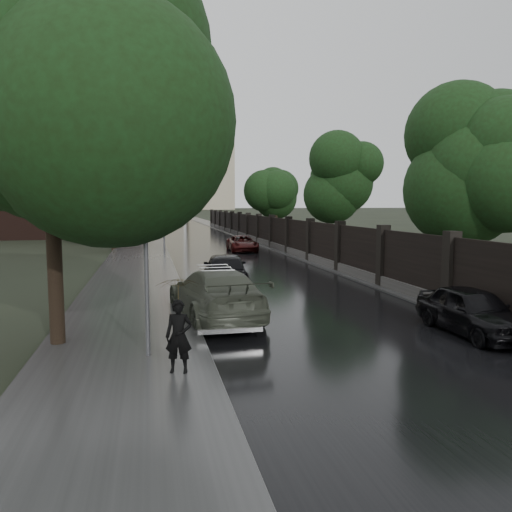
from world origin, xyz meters
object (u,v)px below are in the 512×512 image
object	(u,v)px
car_right_far	(242,243)
pedestrian_umbrella	(178,297)
volga_sedan	(215,294)
hatchback_left	(225,270)
lamp_post	(146,246)
traffic_light	(164,221)
tree_right_b	(342,184)
car_right_near	(473,311)
tree_right_c	(276,191)
tree_left_near	(47,84)
tree_left_far	(112,182)
tree_right_a	(475,170)

from	to	relation	value
car_right_far	pedestrian_umbrella	bearing A→B (deg)	-102.01
volga_sedan	hatchback_left	distance (m)	5.80
lamp_post	traffic_light	size ratio (longest dim) A/B	1.28
tree_right_b	car_right_near	size ratio (longest dim) A/B	1.79
traffic_light	car_right_near	size ratio (longest dim) A/B	1.02
tree_right_b	pedestrian_umbrella	bearing A→B (deg)	-119.35
tree_right_c	car_right_far	bearing A→B (deg)	-114.82
tree_right_b	car_right_far	bearing A→B (deg)	138.36
tree_left_near	tree_right_c	bearing A→B (deg)	67.80
tree_left_near	car_right_far	distance (m)	26.58
tree_left_near	car_right_near	bearing A→B (deg)	-4.92
tree_left_far	tree_right_b	world-z (taller)	tree_left_far
tree_right_b	volga_sedan	bearing A→B (deg)	-123.27
pedestrian_umbrella	hatchback_left	bearing A→B (deg)	89.69
tree_left_far	volga_sedan	distance (m)	25.34
tree_right_b	traffic_light	world-z (taller)	tree_right_b
tree_left_far	volga_sedan	size ratio (longest dim) A/B	1.37
tree_left_far	tree_right_c	size ratio (longest dim) A/B	1.05
tree_right_a	car_right_near	distance (m)	8.41
lamp_post	volga_sedan	bearing A→B (deg)	62.57
tree_right_b	tree_right_c	bearing A→B (deg)	90.00
tree_left_near	volga_sedan	xyz separation A→B (m)	(4.28, 2.50, -5.63)
traffic_light	pedestrian_umbrella	size ratio (longest dim) A/B	1.69
tree_left_far	car_right_near	size ratio (longest dim) A/B	1.89
tree_left_far	traffic_light	world-z (taller)	tree_left_far
tree_left_near	pedestrian_umbrella	bearing A→B (deg)	-45.03
volga_sedan	tree_left_near	bearing A→B (deg)	22.98
tree_left_far	pedestrian_umbrella	distance (m)	30.21
tree_left_near	lamp_post	bearing A→B (deg)	-34.29
tree_left_far	pedestrian_umbrella	size ratio (longest dim) A/B	3.12
tree_left_near	hatchback_left	world-z (taller)	tree_left_near
lamp_post	volga_sedan	size ratio (longest dim) A/B	0.94
tree_left_near	hatchback_left	distance (m)	11.34
tree_left_far	hatchback_left	bearing A→B (deg)	-72.71
tree_right_b	car_right_far	distance (m)	9.01
lamp_post	hatchback_left	xyz separation A→B (m)	(3.26, 9.68, -1.89)
traffic_light	car_right_near	world-z (taller)	traffic_light
tree_left_near	tree_right_a	xyz separation A→B (m)	(15.10, 5.00, -1.47)
tree_right_a	traffic_light	xyz separation A→B (m)	(-11.80, 16.99, -2.55)
lamp_post	car_right_near	bearing A→B (deg)	3.63
traffic_light	volga_sedan	xyz separation A→B (m)	(0.98, -19.49, -1.61)
tree_right_a	lamp_post	distance (m)	14.62
tree_right_a	car_right_far	xyz separation A→B (m)	(-5.90, 19.25, -4.35)
tree_right_a	hatchback_left	distance (m)	10.97
traffic_light	pedestrian_umbrella	xyz separation A→B (m)	(-0.47, -24.82, -0.66)
tree_left_far	pedestrian_umbrella	world-z (taller)	tree_left_far
tree_right_a	traffic_light	world-z (taller)	tree_right_a
car_right_near	car_right_far	xyz separation A→B (m)	(-1.76, 25.19, -0.06)
pedestrian_umbrella	tree_right_b	bearing A→B (deg)	73.80
traffic_light	tree_right_c	bearing A→B (deg)	51.82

